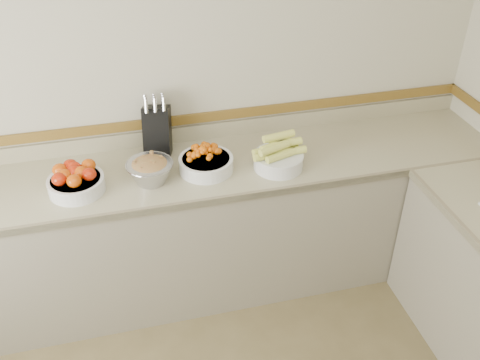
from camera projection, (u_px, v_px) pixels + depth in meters
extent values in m
plane|color=#BFB99E|center=(153.00, 83.00, 3.07)|extent=(4.00, 0.00, 4.00)
cube|color=tan|center=(167.00, 174.00, 3.04)|extent=(4.00, 0.65, 0.04)
cube|color=gray|center=(172.00, 235.00, 3.30)|extent=(4.00, 0.63, 0.86)
cube|color=#7C6F53|center=(175.00, 207.00, 2.79)|extent=(4.00, 0.02, 0.04)
cube|color=tan|center=(159.00, 137.00, 3.26)|extent=(4.00, 0.02, 0.10)
cube|color=brown|center=(157.00, 123.00, 3.20)|extent=(4.00, 0.02, 0.06)
cube|color=black|center=(157.00, 131.00, 3.13)|extent=(0.20, 0.22, 0.31)
cylinder|color=silver|center=(146.00, 106.00, 2.99)|extent=(0.03, 0.04, 0.08)
cylinder|color=silver|center=(155.00, 105.00, 3.00)|extent=(0.03, 0.04, 0.08)
cylinder|color=silver|center=(164.00, 104.00, 3.01)|extent=(0.03, 0.04, 0.08)
cylinder|color=silver|center=(146.00, 104.00, 3.01)|extent=(0.03, 0.04, 0.08)
cylinder|color=silver|center=(154.00, 103.00, 3.02)|extent=(0.03, 0.04, 0.08)
cylinder|color=silver|center=(163.00, 102.00, 3.03)|extent=(0.03, 0.04, 0.08)
cylinder|color=silver|center=(145.00, 101.00, 3.04)|extent=(0.03, 0.04, 0.08)
cylinder|color=silver|center=(154.00, 100.00, 3.05)|extent=(0.03, 0.04, 0.08)
cylinder|color=silver|center=(162.00, 100.00, 3.06)|extent=(0.03, 0.04, 0.08)
cylinder|color=silver|center=(77.00, 185.00, 2.86)|extent=(0.30, 0.30, 0.08)
torus|color=silver|center=(75.00, 179.00, 2.84)|extent=(0.30, 0.30, 0.01)
cylinder|color=white|center=(75.00, 179.00, 2.84)|extent=(0.26, 0.26, 0.01)
ellipsoid|color=#B32007|center=(59.00, 179.00, 2.77)|extent=(0.08, 0.08, 0.07)
ellipsoid|color=#C44507|center=(74.00, 181.00, 2.76)|extent=(0.08, 0.08, 0.07)
ellipsoid|color=#B32007|center=(89.00, 174.00, 2.81)|extent=(0.08, 0.08, 0.07)
ellipsoid|color=#C44507|center=(60.00, 170.00, 2.84)|extent=(0.08, 0.08, 0.07)
ellipsoid|color=#B32007|center=(74.00, 172.00, 2.83)|extent=(0.08, 0.08, 0.07)
ellipsoid|color=#C44507|center=(89.00, 165.00, 2.88)|extent=(0.08, 0.08, 0.07)
ellipsoid|color=#B32007|center=(70.00, 166.00, 2.88)|extent=(0.08, 0.08, 0.07)
ellipsoid|color=#C44507|center=(81.00, 173.00, 2.82)|extent=(0.08, 0.08, 0.07)
ellipsoid|color=#B32007|center=(74.00, 168.00, 2.86)|extent=(0.08, 0.08, 0.07)
ellipsoid|color=#C44507|center=(64.00, 175.00, 2.80)|extent=(0.08, 0.08, 0.07)
cylinder|color=silver|center=(206.00, 164.00, 3.02)|extent=(0.31, 0.31, 0.08)
torus|color=silver|center=(206.00, 159.00, 3.01)|extent=(0.31, 0.31, 0.01)
cylinder|color=white|center=(206.00, 159.00, 3.01)|extent=(0.27, 0.27, 0.01)
sphere|color=#CB5407|center=(219.00, 151.00, 2.99)|extent=(0.03, 0.03, 0.03)
sphere|color=#CB5407|center=(208.00, 150.00, 2.96)|extent=(0.03, 0.03, 0.03)
sphere|color=#CB5407|center=(198.00, 161.00, 2.92)|extent=(0.03, 0.03, 0.03)
sphere|color=#CB5407|center=(220.00, 156.00, 2.96)|extent=(0.03, 0.03, 0.03)
sphere|color=#CB5407|center=(202.00, 147.00, 3.04)|extent=(0.03, 0.03, 0.03)
sphere|color=#CB5407|center=(207.00, 148.00, 2.97)|extent=(0.03, 0.03, 0.03)
sphere|color=#CB5407|center=(202.00, 147.00, 3.00)|extent=(0.03, 0.03, 0.03)
sphere|color=#CB5407|center=(207.00, 149.00, 2.97)|extent=(0.03, 0.03, 0.03)
sphere|color=#CB5407|center=(213.00, 146.00, 3.04)|extent=(0.03, 0.03, 0.03)
sphere|color=#CB5407|center=(215.00, 154.00, 2.96)|extent=(0.03, 0.03, 0.03)
sphere|color=#CB5407|center=(195.00, 154.00, 2.96)|extent=(0.03, 0.03, 0.03)
sphere|color=#CB5407|center=(199.00, 154.00, 2.94)|extent=(0.03, 0.03, 0.03)
sphere|color=#CB5407|center=(190.00, 155.00, 2.97)|extent=(0.03, 0.03, 0.03)
sphere|color=#CB5407|center=(204.00, 151.00, 2.96)|extent=(0.03, 0.03, 0.03)
sphere|color=#CB5407|center=(204.00, 159.00, 2.93)|extent=(0.03, 0.03, 0.03)
sphere|color=#CB5407|center=(196.00, 149.00, 3.02)|extent=(0.03, 0.03, 0.03)
sphere|color=#CB5407|center=(200.00, 150.00, 2.98)|extent=(0.03, 0.03, 0.03)
sphere|color=#CB5407|center=(201.00, 149.00, 2.96)|extent=(0.03, 0.03, 0.03)
sphere|color=#CB5407|center=(186.00, 157.00, 2.97)|extent=(0.03, 0.03, 0.03)
sphere|color=#CB5407|center=(206.00, 149.00, 2.98)|extent=(0.03, 0.03, 0.03)
sphere|color=#CB5407|center=(202.00, 149.00, 2.95)|extent=(0.03, 0.03, 0.03)
sphere|color=#CB5407|center=(217.00, 157.00, 2.95)|extent=(0.03, 0.03, 0.03)
sphere|color=#CB5407|center=(220.00, 156.00, 2.96)|extent=(0.03, 0.03, 0.03)
sphere|color=#CB5407|center=(210.00, 145.00, 3.06)|extent=(0.03, 0.03, 0.03)
sphere|color=#CB5407|center=(202.00, 152.00, 2.94)|extent=(0.03, 0.03, 0.03)
sphere|color=#CB5407|center=(207.00, 145.00, 3.05)|extent=(0.03, 0.03, 0.03)
sphere|color=#CB5407|center=(209.00, 150.00, 2.97)|extent=(0.03, 0.03, 0.03)
sphere|color=#CB5407|center=(204.00, 164.00, 2.90)|extent=(0.03, 0.03, 0.03)
sphere|color=#CB5407|center=(197.00, 150.00, 3.00)|extent=(0.03, 0.03, 0.03)
sphere|color=#CB5407|center=(203.00, 150.00, 2.97)|extent=(0.03, 0.03, 0.03)
sphere|color=#CB5407|center=(210.00, 145.00, 3.08)|extent=(0.03, 0.03, 0.03)
sphere|color=#CB5407|center=(206.00, 148.00, 2.98)|extent=(0.03, 0.03, 0.03)
sphere|color=#CB5407|center=(217.00, 152.00, 2.98)|extent=(0.03, 0.03, 0.03)
sphere|color=#CB5407|center=(214.00, 152.00, 2.98)|extent=(0.03, 0.03, 0.03)
sphere|color=#CB5407|center=(206.00, 149.00, 2.97)|extent=(0.03, 0.03, 0.03)
sphere|color=#CB5407|center=(193.00, 158.00, 2.94)|extent=(0.03, 0.03, 0.03)
sphere|color=#CB5407|center=(204.00, 151.00, 2.96)|extent=(0.03, 0.03, 0.03)
sphere|color=#CB5407|center=(205.00, 148.00, 2.97)|extent=(0.03, 0.03, 0.03)
sphere|color=#CB5407|center=(223.00, 149.00, 3.04)|extent=(0.03, 0.03, 0.03)
cylinder|color=silver|center=(278.00, 161.00, 3.05)|extent=(0.28, 0.28, 0.09)
torus|color=silver|center=(279.00, 155.00, 3.03)|extent=(0.29, 0.29, 0.01)
cylinder|color=#D5D759|center=(269.00, 155.00, 2.98)|extent=(0.19, 0.08, 0.04)
cylinder|color=#D5D759|center=(281.00, 155.00, 2.98)|extent=(0.19, 0.10, 0.04)
cylinder|color=#D5D759|center=(290.00, 151.00, 3.01)|extent=(0.19, 0.05, 0.04)
cylinder|color=#D5D759|center=(268.00, 149.00, 3.03)|extent=(0.19, 0.09, 0.04)
cylinder|color=#D5D759|center=(282.00, 147.00, 3.06)|extent=(0.19, 0.05, 0.04)
cylinder|color=#D5D759|center=(276.00, 145.00, 2.98)|extent=(0.19, 0.09, 0.04)
cylinder|color=#D5D759|center=(286.00, 143.00, 3.01)|extent=(0.19, 0.06, 0.04)
cylinder|color=#D5D759|center=(279.00, 136.00, 2.99)|extent=(0.19, 0.08, 0.04)
cylinder|color=#D5D759|center=(274.00, 148.00, 2.96)|extent=(0.19, 0.10, 0.04)
cylinder|color=#B2B2BA|center=(150.00, 173.00, 2.92)|extent=(0.26, 0.26, 0.12)
torus|color=#B2B2BA|center=(149.00, 164.00, 2.89)|extent=(0.26, 0.26, 0.01)
ellipsoid|color=#A71315|center=(150.00, 165.00, 2.89)|extent=(0.21, 0.21, 0.07)
cube|color=#A71315|center=(134.00, 163.00, 2.87)|extent=(0.02, 0.02, 0.02)
cube|color=#73AC53|center=(152.00, 153.00, 2.94)|extent=(0.02, 0.02, 0.02)
cube|color=#A71315|center=(149.00, 162.00, 2.89)|extent=(0.02, 0.02, 0.02)
cube|color=#73AC53|center=(152.00, 161.00, 2.87)|extent=(0.02, 0.02, 0.02)
cube|color=#A71315|center=(149.00, 163.00, 2.87)|extent=(0.02, 0.02, 0.02)
cube|color=#73AC53|center=(144.00, 165.00, 2.86)|extent=(0.02, 0.02, 0.02)
cube|color=#A71315|center=(148.00, 166.00, 2.85)|extent=(0.02, 0.02, 0.02)
cube|color=#73AC53|center=(153.00, 162.00, 2.86)|extent=(0.02, 0.02, 0.02)
cube|color=#A71315|center=(143.00, 157.00, 2.92)|extent=(0.02, 0.02, 0.02)
cube|color=#73AC53|center=(161.00, 157.00, 2.92)|extent=(0.02, 0.02, 0.02)
cube|color=#A71315|center=(145.00, 163.00, 2.87)|extent=(0.02, 0.02, 0.02)
cube|color=#73AC53|center=(148.00, 164.00, 2.87)|extent=(0.02, 0.02, 0.02)
cube|color=#A71315|center=(158.00, 162.00, 2.89)|extent=(0.02, 0.02, 0.02)
cube|color=#73AC53|center=(142.00, 168.00, 2.84)|extent=(0.02, 0.02, 0.02)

